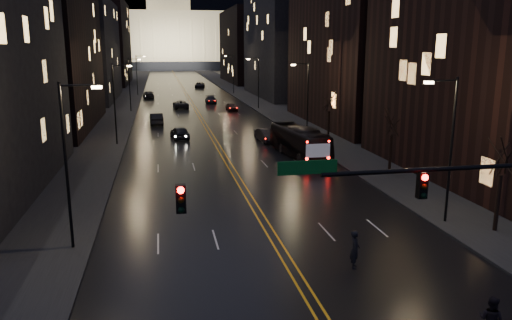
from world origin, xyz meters
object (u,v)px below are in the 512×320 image
oncoming_car_b (156,119)px  receding_car_a (267,135)px  oncoming_car_a (180,133)px  pedestrian_b (491,320)px  traffic_signal (478,195)px  pedestrian_a (355,250)px  bus (299,142)px

oncoming_car_b → receding_car_a: (12.56, -16.01, -0.07)m
oncoming_car_a → pedestrian_b: 45.59m
traffic_signal → pedestrian_b: 4.64m
receding_car_a → traffic_signal: bearing=-96.9°
oncoming_car_a → pedestrian_a: size_ratio=2.33×
traffic_signal → oncoming_car_b: 56.56m
traffic_signal → pedestrian_a: 7.09m
pedestrian_a → pedestrian_b: bearing=-141.8°
oncoming_car_a → oncoming_car_b: size_ratio=0.92×
traffic_signal → receding_car_a: 39.20m
oncoming_car_a → oncoming_car_b: (-2.78, 12.36, 0.04)m
oncoming_car_a → pedestrian_a: (6.97, -37.60, 0.20)m
traffic_signal → pedestrian_b: bearing=-101.4°
bus → oncoming_car_a: bearing=126.7°
oncoming_car_b → receding_car_a: 20.35m
oncoming_car_b → bus: bearing=116.9°
oncoming_car_a → oncoming_car_b: bearing=-85.0°
oncoming_car_a → pedestrian_a: 38.24m
bus → receding_car_a: 8.52m
bus → pedestrian_b: bearing=-100.0°
pedestrian_a → oncoming_car_b: bearing=29.9°
pedestrian_b → bus: bearing=-35.7°
bus → oncoming_car_b: 28.16m
bus → pedestrian_b: 32.67m
oncoming_car_b → pedestrian_a: pedestrian_a is taller
oncoming_car_a → receding_car_a: (9.78, -3.65, -0.03)m
receding_car_a → pedestrian_a: size_ratio=2.31×
oncoming_car_a → traffic_signal: bearing=95.3°
traffic_signal → pedestrian_a: traffic_signal is taller
bus → receding_car_a: bearing=94.0°
oncoming_car_b → receding_car_a: bearing=124.9°
oncoming_car_b → receding_car_a: size_ratio=1.09×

